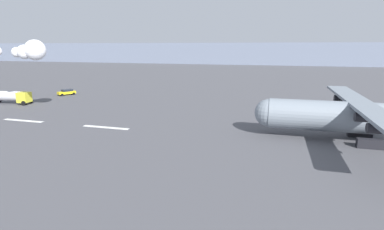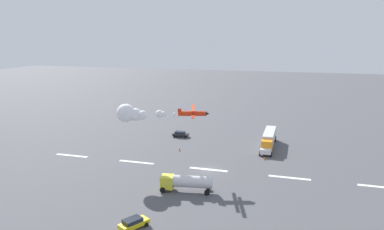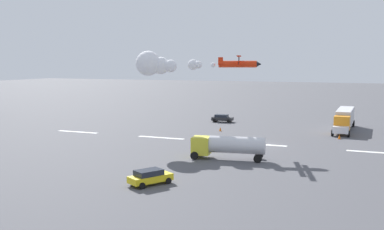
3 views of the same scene
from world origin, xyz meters
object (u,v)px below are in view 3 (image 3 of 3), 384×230
at_px(fuel_tanker_truck, 227,145).
at_px(airport_staff_sedan, 150,177).
at_px(followme_car_yellow, 222,118).
at_px(stunt_biplane_red, 162,64).
at_px(traffic_cone_far, 220,129).
at_px(semi_truck_orange, 344,118).
at_px(traffic_cone_near, 339,137).

xyz_separation_m(fuel_tanker_truck, airport_staff_sedan, (3.39, 14.28, -0.93)).
bearing_deg(followme_car_yellow, fuel_tanker_truck, 109.39).
bearing_deg(followme_car_yellow, stunt_biplane_red, 88.68).
height_order(followme_car_yellow, traffic_cone_far, followme_car_yellow).
xyz_separation_m(semi_truck_orange, fuel_tanker_truck, (11.86, 31.13, -0.39)).
bearing_deg(airport_staff_sedan, fuel_tanker_truck, -103.34).
bearing_deg(stunt_biplane_red, traffic_cone_far, -106.22).
distance_m(semi_truck_orange, traffic_cone_near, 10.27).
height_order(followme_car_yellow, traffic_cone_near, followme_car_yellow).
bearing_deg(traffic_cone_far, semi_truck_orange, -155.59).
relative_size(fuel_tanker_truck, followme_car_yellow, 2.17).
distance_m(followme_car_yellow, airport_staff_sedan, 48.87).
xyz_separation_m(followme_car_yellow, traffic_cone_near, (-23.72, 12.82, -0.44)).
bearing_deg(semi_truck_orange, traffic_cone_far, 24.41).
relative_size(semi_truck_orange, airport_staff_sedan, 3.29).
relative_size(stunt_biplane_red, traffic_cone_far, 23.85).
bearing_deg(stunt_biplane_red, semi_truck_orange, -135.90).
bearing_deg(fuel_tanker_truck, traffic_cone_far, -69.30).
distance_m(stunt_biplane_red, airport_staff_sedan, 26.05).
bearing_deg(semi_truck_orange, fuel_tanker_truck, 69.15).
bearing_deg(traffic_cone_near, traffic_cone_far, -2.75).
bearing_deg(traffic_cone_far, followme_car_yellow, -73.10).
xyz_separation_m(followme_car_yellow, airport_staff_sedan, (-8.52, 48.12, 0.00)).
height_order(stunt_biplane_red, semi_truck_orange, stunt_biplane_red).
height_order(fuel_tanker_truck, airport_staff_sedan, fuel_tanker_truck).
relative_size(followme_car_yellow, traffic_cone_near, 5.76).
relative_size(stunt_biplane_red, fuel_tanker_truck, 1.91).
height_order(fuel_tanker_truck, traffic_cone_far, fuel_tanker_truck).
distance_m(semi_truck_orange, followme_car_yellow, 23.96).
height_order(stunt_biplane_red, traffic_cone_far, stunt_biplane_red).
relative_size(stunt_biplane_red, followme_car_yellow, 4.14).
distance_m(stunt_biplane_red, traffic_cone_far, 18.90).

